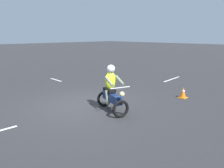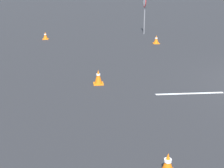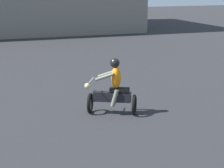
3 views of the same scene
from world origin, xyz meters
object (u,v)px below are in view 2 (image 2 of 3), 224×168
traffic_cone_near_left (168,165)px  traffic_cone_mid_left (156,40)px  traffic_cone_mid_center (98,77)px  traffic_cone_far_right (45,36)px  stop_sign (145,7)px

traffic_cone_near_left → traffic_cone_mid_left: traffic_cone_near_left is taller
traffic_cone_mid_left → traffic_cone_mid_center: bearing=151.3°
traffic_cone_mid_left → traffic_cone_far_right: (1.87, 5.85, -0.01)m
traffic_cone_mid_left → traffic_cone_far_right: traffic_cone_mid_left is taller
stop_sign → traffic_cone_mid_center: size_ratio=4.85×
traffic_cone_near_left → traffic_cone_mid_left: (11.29, -2.59, -0.00)m
traffic_cone_near_left → traffic_cone_far_right: traffic_cone_near_left is taller
traffic_cone_near_left → traffic_cone_mid_left: bearing=-12.9°
stop_sign → traffic_cone_mid_left: 3.32m
traffic_cone_mid_center → traffic_cone_far_right: size_ratio=1.17×
traffic_cone_mid_left → traffic_cone_far_right: 6.14m
traffic_cone_mid_center → traffic_cone_mid_left: bearing=-28.7°
stop_sign → traffic_cone_far_right: stop_sign is taller
traffic_cone_mid_center → traffic_cone_far_right: traffic_cone_mid_center is taller
traffic_cone_near_left → traffic_cone_mid_left: size_ratio=1.01×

